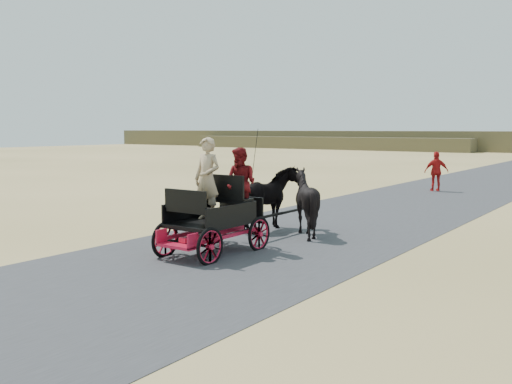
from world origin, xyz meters
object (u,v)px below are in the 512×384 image
Objects in this scene: pedestrian at (436,171)px; horse_right at (306,202)px; horse_left at (270,199)px; carriage at (213,237)px.

horse_right is at bearing 61.98° from pedestrian.
horse_left is 1.16× the size of pedestrian.
carriage is at bearing 59.32° from pedestrian.
pedestrian is (-0.62, 12.14, 0.01)m from horse_right.
pedestrian is at bearing -92.26° from horse_left.
horse_left is at bearing 100.39° from carriage.
carriage is 1.20× the size of horse_left.
horse_left is 12.15m from pedestrian.
horse_left is at bearing 0.00° from horse_right.
horse_right is (1.10, 0.00, 0.00)m from horse_left.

